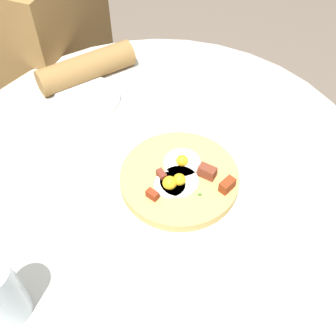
{
  "coord_description": "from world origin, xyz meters",
  "views": [
    {
      "loc": [
        -0.55,
        -0.23,
        1.44
      ],
      "look_at": [
        -0.02,
        -0.03,
        0.75
      ],
      "focal_mm": 44.67,
      "sensor_mm": 36.0,
      "label": 1
    }
  ],
  "objects_px": {
    "person_seated": "(64,88)",
    "bread_plate": "(87,99)",
    "fork": "(156,289)",
    "water_glass": "(1,293)",
    "dining_table": "(159,208)",
    "knife": "(136,296)",
    "breakfast_pizza": "(180,178)",
    "pizza_plate": "(179,183)"
  },
  "relations": [
    {
      "from": "person_seated",
      "to": "bread_plate",
      "type": "bearing_deg",
      "value": -133.69
    },
    {
      "from": "fork",
      "to": "water_glass",
      "type": "bearing_deg",
      "value": 77.55
    },
    {
      "from": "dining_table",
      "to": "water_glass",
      "type": "xyz_separation_m",
      "value": [
        -0.39,
        0.11,
        0.24
      ]
    },
    {
      "from": "knife",
      "to": "bread_plate",
      "type": "bearing_deg",
      "value": -4.34
    },
    {
      "from": "breakfast_pizza",
      "to": "knife",
      "type": "height_order",
      "value": "breakfast_pizza"
    },
    {
      "from": "pizza_plate",
      "to": "breakfast_pizza",
      "type": "xyz_separation_m",
      "value": [
        -0.0,
        -0.0,
        0.02
      ]
    },
    {
      "from": "knife",
      "to": "dining_table",
      "type": "bearing_deg",
      "value": -26.26
    },
    {
      "from": "bread_plate",
      "to": "dining_table",
      "type": "bearing_deg",
      "value": -118.69
    },
    {
      "from": "breakfast_pizza",
      "to": "water_glass",
      "type": "distance_m",
      "value": 0.4
    },
    {
      "from": "fork",
      "to": "breakfast_pizza",
      "type": "bearing_deg",
      "value": -31.57
    },
    {
      "from": "bread_plate",
      "to": "knife",
      "type": "bearing_deg",
      "value": -143.2
    },
    {
      "from": "pizza_plate",
      "to": "fork",
      "type": "relative_size",
      "value": 1.55
    },
    {
      "from": "fork",
      "to": "bread_plate",
      "type": "bearing_deg",
      "value": -0.52
    },
    {
      "from": "breakfast_pizza",
      "to": "knife",
      "type": "relative_size",
      "value": 1.38
    },
    {
      "from": "dining_table",
      "to": "water_glass",
      "type": "relative_size",
      "value": 6.95
    },
    {
      "from": "dining_table",
      "to": "person_seated",
      "type": "distance_m",
      "value": 0.64
    },
    {
      "from": "bread_plate",
      "to": "water_glass",
      "type": "bearing_deg",
      "value": -165.74
    },
    {
      "from": "water_glass",
      "to": "bread_plate",
      "type": "bearing_deg",
      "value": 14.26
    },
    {
      "from": "breakfast_pizza",
      "to": "bread_plate",
      "type": "distance_m",
      "value": 0.36
    },
    {
      "from": "bread_plate",
      "to": "water_glass",
      "type": "xyz_separation_m",
      "value": [
        -0.53,
        -0.13,
        0.06
      ]
    },
    {
      "from": "water_glass",
      "to": "pizza_plate",
      "type": "bearing_deg",
      "value": -26.45
    },
    {
      "from": "breakfast_pizza",
      "to": "knife",
      "type": "xyz_separation_m",
      "value": [
        -0.26,
        -0.01,
        -0.02
      ]
    },
    {
      "from": "pizza_plate",
      "to": "water_glass",
      "type": "xyz_separation_m",
      "value": [
        -0.35,
        0.18,
        0.06
      ]
    },
    {
      "from": "breakfast_pizza",
      "to": "bread_plate",
      "type": "height_order",
      "value": "breakfast_pizza"
    },
    {
      "from": "dining_table",
      "to": "pizza_plate",
      "type": "distance_m",
      "value": 0.2
    },
    {
      "from": "person_seated",
      "to": "pizza_plate",
      "type": "height_order",
      "value": "person_seated"
    },
    {
      "from": "person_seated",
      "to": "knife",
      "type": "relative_size",
      "value": 6.31
    },
    {
      "from": "pizza_plate",
      "to": "water_glass",
      "type": "bearing_deg",
      "value": 153.55
    },
    {
      "from": "fork",
      "to": "knife",
      "type": "distance_m",
      "value": 0.04
    },
    {
      "from": "knife",
      "to": "pizza_plate",
      "type": "bearing_deg",
      "value": -38.15
    },
    {
      "from": "fork",
      "to": "pizza_plate",
      "type": "bearing_deg",
      "value": -31.34
    },
    {
      "from": "pizza_plate",
      "to": "breakfast_pizza",
      "type": "relative_size",
      "value": 1.12
    },
    {
      "from": "bread_plate",
      "to": "knife",
      "type": "xyz_separation_m",
      "value": [
        -0.43,
        -0.32,
        0.0
      ]
    },
    {
      "from": "knife",
      "to": "water_glass",
      "type": "xyz_separation_m",
      "value": [
        -0.09,
        0.19,
        0.06
      ]
    },
    {
      "from": "fork",
      "to": "knife",
      "type": "bearing_deg",
      "value": 90.0
    },
    {
      "from": "breakfast_pizza",
      "to": "bread_plate",
      "type": "relative_size",
      "value": 1.48
    },
    {
      "from": "person_seated",
      "to": "water_glass",
      "type": "bearing_deg",
      "value": -152.98
    },
    {
      "from": "bread_plate",
      "to": "fork",
      "type": "bearing_deg",
      "value": -139.38
    },
    {
      "from": "bread_plate",
      "to": "knife",
      "type": "height_order",
      "value": "bread_plate"
    },
    {
      "from": "fork",
      "to": "knife",
      "type": "height_order",
      "value": "same"
    },
    {
      "from": "pizza_plate",
      "to": "knife",
      "type": "relative_size",
      "value": 1.55
    },
    {
      "from": "person_seated",
      "to": "pizza_plate",
      "type": "bearing_deg",
      "value": -126.55
    }
  ]
}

